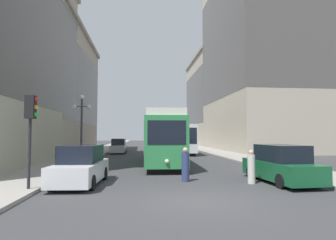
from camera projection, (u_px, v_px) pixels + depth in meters
ground_plane at (198, 201)px, 9.50m from camera, size 200.00×200.00×0.00m
sidewalk_left at (108, 147)px, 48.48m from camera, size 3.37×120.00×0.15m
sidewalk_right at (194, 147)px, 50.02m from camera, size 3.37×120.00×0.15m
streetcar at (162, 137)px, 22.19m from camera, size 3.10×13.68×3.89m
transit_bus at (179, 138)px, 34.61m from camera, size 2.91×12.42×3.45m
parked_car_left_near at (119, 146)px, 34.10m from camera, size 1.90×4.98×1.82m
parked_car_left_mid at (81, 166)px, 12.66m from camera, size 2.08×4.49×1.82m
parked_car_right_far at (280, 165)px, 13.17m from camera, size 2.07×4.74×1.82m
pedestrian_crossing_near at (185, 166)px, 13.45m from camera, size 0.38×0.38×1.68m
pedestrian_crossing_far at (251, 168)px, 12.88m from camera, size 0.36×0.36×1.60m
traffic_light_near_left at (31, 117)px, 11.02m from camera, size 0.47×0.36×3.76m
lamp_post_left_near at (82, 118)px, 21.46m from camera, size 1.41×0.36×5.34m
building_left_midblock at (45, 90)px, 35.69m from camera, size 10.78×21.04×15.94m
building_right_corner at (265, 45)px, 40.99m from camera, size 14.95×21.12×30.71m
building_right_midblock at (220, 101)px, 59.77m from camera, size 12.56×18.56×18.90m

